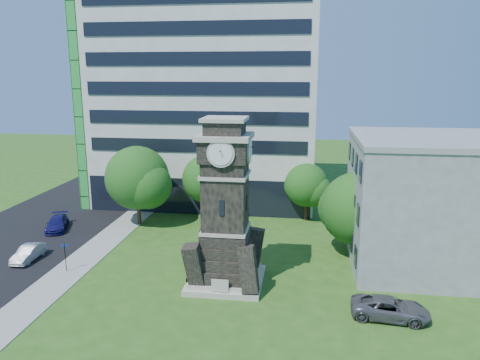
# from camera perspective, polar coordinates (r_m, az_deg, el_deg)

# --- Properties ---
(ground) EXTENTS (160.00, 160.00, 0.00)m
(ground) POSITION_cam_1_polar(r_m,az_deg,el_deg) (34.43, -7.36, -13.38)
(ground) COLOR #275418
(ground) RESTS_ON ground
(sidewalk) EXTENTS (3.00, 70.00, 0.06)m
(sidewalk) POSITION_cam_1_polar(r_m,az_deg,el_deg) (41.94, -18.28, -8.95)
(sidewalk) COLOR gray
(sidewalk) RESTS_ON ground
(clock_tower) EXTENTS (5.40, 5.40, 12.22)m
(clock_tower) POSITION_cam_1_polar(r_m,az_deg,el_deg) (33.66, -1.78, -4.21)
(clock_tower) COLOR #B8B3A0
(clock_tower) RESTS_ON ground
(office_tall) EXTENTS (26.20, 15.11, 28.60)m
(office_tall) POSITION_cam_1_polar(r_m,az_deg,el_deg) (56.76, -3.96, 11.94)
(office_tall) COLOR white
(office_tall) RESTS_ON ground
(office_low) EXTENTS (15.20, 12.20, 10.40)m
(office_low) POSITION_cam_1_polar(r_m,az_deg,el_deg) (40.63, 24.14, -2.46)
(office_low) COLOR #9D9FA2
(office_low) RESTS_ON ground
(car_street_mid) EXTENTS (1.35, 3.73, 1.22)m
(car_street_mid) POSITION_cam_1_polar(r_m,az_deg,el_deg) (42.96, -24.38, -8.12)
(car_street_mid) COLOR #A6A7AD
(car_street_mid) RESTS_ON ground
(car_street_north) EXTENTS (3.21, 4.77, 1.28)m
(car_street_north) POSITION_cam_1_polar(r_m,az_deg,el_deg) (49.89, -21.41, -4.94)
(car_street_north) COLOR #151355
(car_street_north) RESTS_ON ground
(car_east_lot) EXTENTS (5.08, 2.72, 1.36)m
(car_east_lot) POSITION_cam_1_polar(r_m,az_deg,el_deg) (32.07, 17.82, -14.67)
(car_east_lot) COLOR #545459
(car_east_lot) RESTS_ON ground
(park_bench) EXTENTS (1.86, 0.50, 0.96)m
(park_bench) POSITION_cam_1_polar(r_m,az_deg,el_deg) (34.82, -4.95, -12.07)
(park_bench) COLOR black
(park_bench) RESTS_ON ground
(street_sign) EXTENTS (0.55, 0.06, 2.31)m
(street_sign) POSITION_cam_1_polar(r_m,az_deg,el_deg) (39.17, -20.54, -8.48)
(street_sign) COLOR black
(street_sign) RESTS_ON ground
(tree_nw) EXTENTS (7.07, 6.42, 8.08)m
(tree_nw) POSITION_cam_1_polar(r_m,az_deg,el_deg) (48.20, -12.31, 0.03)
(tree_nw) COLOR #332114
(tree_nw) RESTS_ON ground
(tree_nc) EXTENTS (5.56, 5.05, 6.90)m
(tree_nc) POSITION_cam_1_polar(r_m,az_deg,el_deg) (49.03, -4.04, -0.05)
(tree_nc) COLOR #332114
(tree_nc) RESTS_ON ground
(tree_ne) EXTENTS (4.99, 4.54, 6.07)m
(tree_ne) POSITION_cam_1_polar(r_m,az_deg,el_deg) (49.11, 8.18, -0.79)
(tree_ne) COLOR #332114
(tree_ne) RESTS_ON ground
(tree_east) EXTENTS (6.74, 6.13, 7.21)m
(tree_east) POSITION_cam_1_polar(r_m,az_deg,el_deg) (40.29, 14.20, -3.64)
(tree_east) COLOR #332114
(tree_east) RESTS_ON ground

